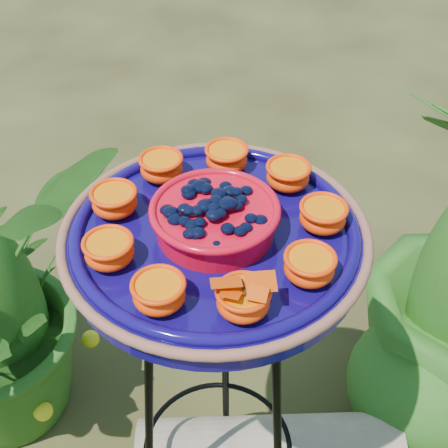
{
  "coord_description": "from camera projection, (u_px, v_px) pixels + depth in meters",
  "views": [
    {
      "loc": [
        0.05,
        -0.58,
        1.57
      ],
      "look_at": [
        0.06,
        0.12,
        0.96
      ],
      "focal_mm": 50.0,
      "sensor_mm": 36.0,
      "label": 1
    }
  ],
  "objects": [
    {
      "name": "tripod_stand",
      "position": [
        217.0,
        383.0,
        1.2
      ],
      "size": [
        0.36,
        0.37,
        0.9
      ],
      "rotation": [
        0.0,
        0.0,
        -0.13
      ],
      "color": "black",
      "rests_on": "ground"
    },
    {
      "name": "feeder_dish",
      "position": [
        215.0,
        232.0,
        0.94
      ],
      "size": [
        0.51,
        0.51,
        0.11
      ],
      "rotation": [
        0.0,
        0.0,
        -0.13
      ],
      "color": "#0F0752",
      "rests_on": "tripod_stand"
    }
  ]
}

